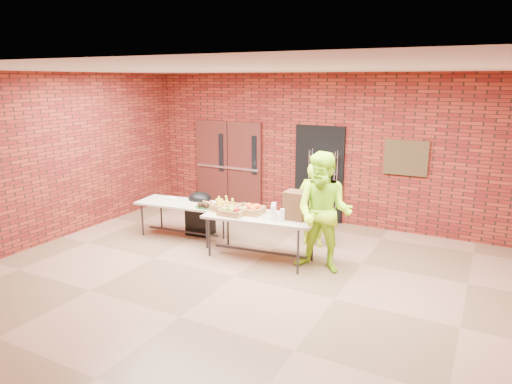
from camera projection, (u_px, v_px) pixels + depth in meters
room at (234, 178)px, 6.88m from camera, size 8.08×7.08×3.28m
double_doors at (228, 165)px, 10.96m from camera, size 1.78×0.12×2.10m
dark_doorway at (319, 174)px, 9.94m from camera, size 1.10×0.06×2.10m
bronze_plaque at (406, 158)px, 8.99m from camera, size 0.85×0.04×0.70m
wire_rack at (322, 187)px, 9.82m from camera, size 0.61×0.29×1.60m
table_left at (182, 205)px, 8.93m from camera, size 1.81×0.92×0.72m
table_right at (260, 219)px, 7.84m from camera, size 1.99×1.04×0.78m
basket_bananas at (226, 207)px, 8.10m from camera, size 0.47×0.37×0.15m
basket_oranges at (249, 210)px, 7.94m from camera, size 0.48×0.38×0.15m
basket_apples at (232, 212)px, 7.84m from camera, size 0.43×0.33×0.13m
muffin_tray at (206, 205)px, 8.58m from camera, size 0.39×0.39×0.10m
napkin_box at (173, 199)px, 9.04m from camera, size 0.20×0.13×0.07m
coffee_dispenser at (296, 205)px, 7.58m from camera, size 0.36×0.32×0.47m
cup_stack_front at (273, 213)px, 7.55m from camera, size 0.08×0.08×0.25m
cup_stack_mid at (282, 215)px, 7.47m from camera, size 0.07×0.07×0.21m
cup_stack_back at (274, 210)px, 7.71m from camera, size 0.08×0.08×0.25m
covered_grill at (200, 213)px, 9.17m from camera, size 0.50×0.42×0.88m
volunteer_woman at (313, 204)px, 8.47m from camera, size 0.59×0.39×1.59m
volunteer_man at (324, 213)px, 7.29m from camera, size 0.97×0.77×1.96m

